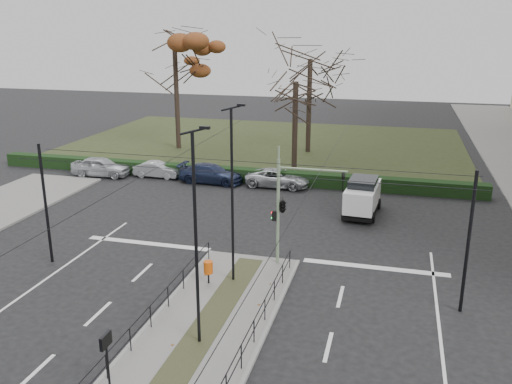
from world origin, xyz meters
TOP-DOWN VIEW (x-y plane):
  - ground at (0.00, 0.00)m, footprint 140.00×140.00m
  - median_island at (0.00, -2.50)m, footprint 4.40×15.00m
  - park at (-6.00, 32.00)m, footprint 38.00×26.00m
  - hedge at (-6.00, 18.60)m, footprint 38.00×1.00m
  - median_railing at (0.00, -2.60)m, footprint 4.14×13.24m
  - catenary at (0.00, 1.62)m, footprint 20.00×34.00m
  - traffic_light at (1.64, 4.50)m, footprint 3.54×2.00m
  - litter_bin at (-1.17, 1.50)m, footprint 0.41×0.41m
  - info_panel at (-1.51, -6.68)m, footprint 0.13×0.57m
  - streetlamp_median_near at (0.12, -3.07)m, footprint 0.67×0.14m
  - streetlamp_median_far at (-0.18, 2.11)m, footprint 0.67×0.14m
  - parked_car_first at (-15.64, 17.12)m, footprint 4.67×2.23m
  - parked_car_second at (-11.25, 18.00)m, footprint 3.66×1.29m
  - parked_car_third at (-6.70, 17.59)m, footprint 4.92×2.14m
  - parked_car_fourth at (-1.64, 17.84)m, footprint 4.70×2.23m
  - white_van at (4.76, 13.26)m, footprint 2.22×4.36m
  - rust_tree at (-13.64, 27.98)m, footprint 7.37×7.37m
  - bare_tree_center at (-1.39, 29.56)m, footprint 9.00×9.00m
  - bare_tree_near at (-1.41, 22.94)m, footprint 5.25×5.25m

SIDE VIEW (x-z plane):
  - ground at x=0.00m, z-range 0.00..0.00m
  - park at x=-6.00m, z-range 0.00..0.10m
  - median_island at x=0.00m, z-range 0.00..0.14m
  - hedge at x=-6.00m, z-range 0.00..1.00m
  - parked_car_second at x=-11.25m, z-range 0.00..1.20m
  - parked_car_fourth at x=-1.64m, z-range 0.00..1.30m
  - parked_car_third at x=-6.70m, z-range 0.00..1.41m
  - parked_car_first at x=-15.64m, z-range 0.00..1.54m
  - litter_bin at x=-1.17m, z-range 0.37..1.42m
  - median_railing at x=0.00m, z-range 0.52..1.44m
  - white_van at x=4.76m, z-range 0.05..2.35m
  - info_panel at x=-1.51m, z-range 0.77..2.97m
  - traffic_light at x=1.64m, z-range 0.57..5.78m
  - catenary at x=0.00m, z-range 0.42..6.42m
  - streetlamp_median_near at x=0.12m, z-range 0.21..8.20m
  - streetlamp_median_far at x=-0.18m, z-range 0.21..8.24m
  - bare_tree_near at x=-1.41m, z-range 1.93..11.26m
  - bare_tree_center at x=-1.39m, z-range 2.31..13.48m
  - rust_tree at x=-13.64m, z-range 3.25..15.41m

